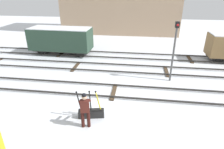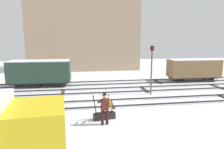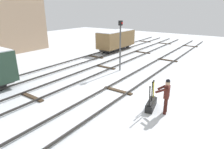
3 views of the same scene
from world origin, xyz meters
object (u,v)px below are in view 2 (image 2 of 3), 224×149
(rail_worker, at_px, (105,107))
(freight_car_far_end, at_px, (40,71))
(freight_car_near_switch, at_px, (194,68))
(signal_post, at_px, (152,65))
(switch_lever_frame, at_px, (104,115))

(rail_worker, height_order, freight_car_far_end, freight_car_far_end)
(rail_worker, height_order, freight_car_near_switch, freight_car_near_switch)
(rail_worker, relative_size, signal_post, 0.44)
(switch_lever_frame, xyz_separation_m, freight_car_near_switch, (10.61, 9.11, 1.09))
(freight_car_near_switch, relative_size, freight_car_far_end, 0.95)
(signal_post, relative_size, freight_car_far_end, 0.69)
(signal_post, bearing_deg, freight_car_near_switch, 35.63)
(freight_car_far_end, bearing_deg, freight_car_near_switch, 1.81)
(switch_lever_frame, bearing_deg, rail_worker, -106.90)
(freight_car_near_switch, bearing_deg, switch_lever_frame, -138.89)
(rail_worker, bearing_deg, switch_lever_frame, 73.10)
(rail_worker, xyz_separation_m, freight_car_far_end, (-4.94, 9.84, 0.42))
(switch_lever_frame, distance_m, signal_post, 6.70)
(switch_lever_frame, relative_size, freight_car_far_end, 0.26)
(signal_post, xyz_separation_m, freight_car_far_end, (-9.35, 4.49, -0.99))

